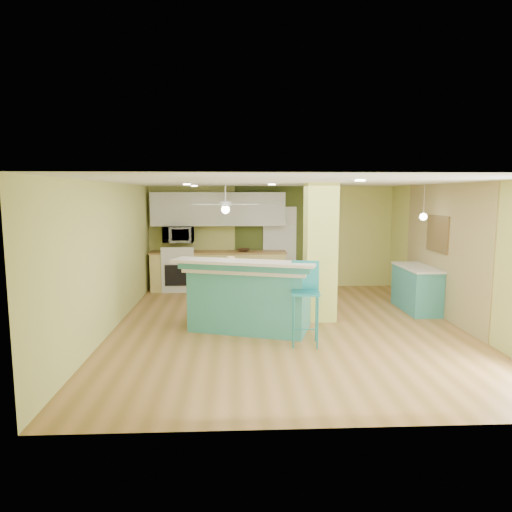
# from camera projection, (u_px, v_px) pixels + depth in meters

# --- Properties ---
(floor) EXTENTS (6.00, 7.00, 0.01)m
(floor) POSITION_uv_depth(u_px,v_px,m) (287.00, 327.00, 7.98)
(floor) COLOR olive
(floor) RESTS_ON ground
(ceiling) EXTENTS (6.00, 7.00, 0.01)m
(ceiling) POSITION_uv_depth(u_px,v_px,m) (289.00, 182.00, 7.64)
(ceiling) COLOR white
(ceiling) RESTS_ON wall_back
(wall_back) EXTENTS (6.00, 0.01, 2.50)m
(wall_back) POSITION_uv_depth(u_px,v_px,m) (271.00, 237.00, 11.28)
(wall_back) COLOR #C3C569
(wall_back) RESTS_ON floor
(wall_front) EXTENTS (6.00, 0.01, 2.50)m
(wall_front) POSITION_uv_depth(u_px,v_px,m) (331.00, 305.00, 4.34)
(wall_front) COLOR #C3C569
(wall_front) RESTS_ON floor
(wall_left) EXTENTS (0.01, 7.00, 2.50)m
(wall_left) POSITION_uv_depth(u_px,v_px,m) (110.00, 257.00, 7.67)
(wall_left) COLOR #C3C569
(wall_left) RESTS_ON floor
(wall_right) EXTENTS (0.01, 7.00, 2.50)m
(wall_right) POSITION_uv_depth(u_px,v_px,m) (459.00, 255.00, 7.95)
(wall_right) COLOR #C3C569
(wall_right) RESTS_ON floor
(wood_panel) EXTENTS (0.02, 3.40, 2.50)m
(wood_panel) POSITION_uv_depth(u_px,v_px,m) (443.00, 251.00, 8.54)
(wood_panel) COLOR #998557
(wood_panel) RESTS_ON floor
(olive_accent) EXTENTS (2.20, 0.02, 2.50)m
(olive_accent) POSITION_uv_depth(u_px,v_px,m) (280.00, 237.00, 11.27)
(olive_accent) COLOR #424D1F
(olive_accent) RESTS_ON floor
(interior_door) EXTENTS (0.82, 0.05, 2.00)m
(interior_door) POSITION_uv_depth(u_px,v_px,m) (280.00, 247.00, 11.28)
(interior_door) COLOR silver
(interior_door) RESTS_ON floor
(column) EXTENTS (0.55, 0.55, 2.50)m
(column) POSITION_uv_depth(u_px,v_px,m) (320.00, 252.00, 8.33)
(column) COLOR #C8D060
(column) RESTS_ON floor
(kitchen_run) EXTENTS (3.25, 0.63, 0.94)m
(kitchen_run) POSITION_uv_depth(u_px,v_px,m) (219.00, 271.00, 11.02)
(kitchen_run) COLOR #D8C571
(kitchen_run) RESTS_ON floor
(stove) EXTENTS (0.76, 0.66, 1.08)m
(stove) POSITION_uv_depth(u_px,v_px,m) (179.00, 271.00, 10.97)
(stove) COLOR silver
(stove) RESTS_ON floor
(upper_cabinets) EXTENTS (3.20, 0.34, 0.80)m
(upper_cabinets) POSITION_uv_depth(u_px,v_px,m) (218.00, 209.00, 10.94)
(upper_cabinets) COLOR silver
(upper_cabinets) RESTS_ON wall_back
(microwave) EXTENTS (0.70, 0.48, 0.39)m
(microwave) POSITION_uv_depth(u_px,v_px,m) (178.00, 235.00, 10.86)
(microwave) COLOR silver
(microwave) RESTS_ON wall_back
(ceiling_fan) EXTENTS (1.41, 1.41, 0.61)m
(ceiling_fan) POSITION_uv_depth(u_px,v_px,m) (225.00, 205.00, 9.63)
(ceiling_fan) COLOR silver
(ceiling_fan) RESTS_ON ceiling
(pendant_lamp) EXTENTS (0.14, 0.14, 0.69)m
(pendant_lamp) POSITION_uv_depth(u_px,v_px,m) (423.00, 217.00, 8.59)
(pendant_lamp) COLOR silver
(pendant_lamp) RESTS_ON ceiling
(wall_decor) EXTENTS (0.03, 0.90, 0.70)m
(wall_decor) POSITION_uv_depth(u_px,v_px,m) (438.00, 234.00, 8.70)
(wall_decor) COLOR brown
(wall_decor) RESTS_ON wood_panel
(peninsula) EXTENTS (2.47, 1.85, 1.25)m
(peninsula) POSITION_uv_depth(u_px,v_px,m) (250.00, 296.00, 7.78)
(peninsula) COLOR teal
(peninsula) RESTS_ON floor
(bar_stool) EXTENTS (0.47, 0.47, 1.28)m
(bar_stool) POSITION_uv_depth(u_px,v_px,m) (305.00, 289.00, 6.99)
(bar_stool) COLOR teal
(bar_stool) RESTS_ON floor
(side_counter) EXTENTS (0.58, 1.37, 0.89)m
(side_counter) POSITION_uv_depth(u_px,v_px,m) (416.00, 288.00, 9.07)
(side_counter) COLOR teal
(side_counter) RESTS_ON floor
(fruit_bowl) EXTENTS (0.37, 0.37, 0.08)m
(fruit_bowl) POSITION_uv_depth(u_px,v_px,m) (244.00, 250.00, 10.89)
(fruit_bowl) COLOR #332114
(fruit_bowl) RESTS_ON kitchen_run
(canister) EXTENTS (0.14, 0.14, 0.18)m
(canister) POSITION_uv_depth(u_px,v_px,m) (231.00, 262.00, 7.62)
(canister) COLOR gold
(canister) RESTS_ON peninsula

